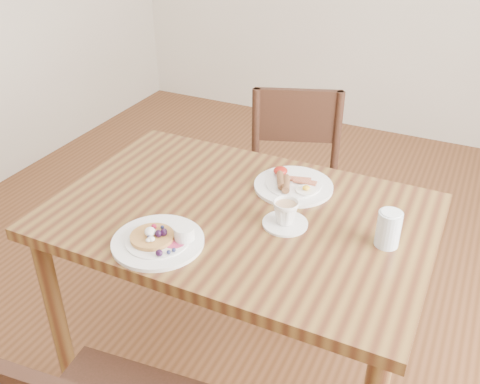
{
  "coord_description": "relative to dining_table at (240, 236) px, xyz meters",
  "views": [
    {
      "loc": [
        0.62,
        -1.29,
        1.68
      ],
      "look_at": [
        0.0,
        0.0,
        0.82
      ],
      "focal_mm": 40.0,
      "sensor_mm": 36.0,
      "label": 1
    }
  ],
  "objects": [
    {
      "name": "pancake_plate",
      "position": [
        -0.13,
        -0.26,
        0.11
      ],
      "size": [
        0.27,
        0.27,
        0.06
      ],
      "color": "white",
      "rests_on": "dining_table"
    },
    {
      "name": "ground",
      "position": [
        0.0,
        0.0,
        -0.65
      ],
      "size": [
        5.0,
        5.0,
        0.0
      ],
      "primitive_type": "plane",
      "color": "#573119",
      "rests_on": "ground"
    },
    {
      "name": "teacup_saucer",
      "position": [
        0.16,
        -0.01,
        0.13
      ],
      "size": [
        0.14,
        0.14,
        0.08
      ],
      "color": "white",
      "rests_on": "dining_table"
    },
    {
      "name": "dining_table",
      "position": [
        0.0,
        0.0,
        0.0
      ],
      "size": [
        1.2,
        0.8,
        0.75
      ],
      "color": "brown",
      "rests_on": "ground"
    },
    {
      "name": "water_glass",
      "position": [
        0.46,
        0.02,
        0.15
      ],
      "size": [
        0.07,
        0.07,
        0.11
      ],
      "primitive_type": "cylinder",
      "color": "silver",
      "rests_on": "dining_table"
    },
    {
      "name": "chair_far",
      "position": [
        -0.05,
        0.66,
        -0.16
      ],
      "size": [
        0.54,
        0.54,
        0.88
      ],
      "rotation": [
        0.0,
        0.0,
        3.49
      ],
      "color": "#381C14",
      "rests_on": "ground"
    },
    {
      "name": "breakfast_plate",
      "position": [
        0.1,
        0.21,
        0.11
      ],
      "size": [
        0.27,
        0.27,
        0.04
      ],
      "color": "white",
      "rests_on": "dining_table"
    }
  ]
}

